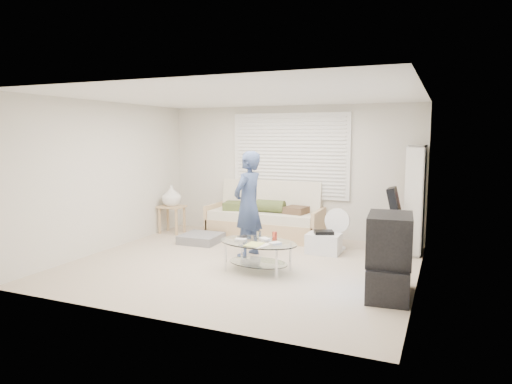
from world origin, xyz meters
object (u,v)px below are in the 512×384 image
at_px(futon_sofa, 265,219).
at_px(tv_unit, 389,256).
at_px(bookshelf, 415,199).
at_px(coffee_table, 258,247).

relative_size(futon_sofa, tv_unit, 2.18).
height_order(bookshelf, tv_unit, bookshelf).
bearing_deg(bookshelf, futon_sofa, 177.89).
bearing_deg(coffee_table, futon_sofa, 109.14).
xyz_separation_m(tv_unit, coffee_table, (-1.83, 0.30, -0.14)).
distance_m(bookshelf, coffee_table, 2.86).
bearing_deg(tv_unit, coffee_table, 170.82).
height_order(futon_sofa, tv_unit, futon_sofa).
distance_m(futon_sofa, bookshelf, 2.75).
bearing_deg(futon_sofa, tv_unit, -43.23).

